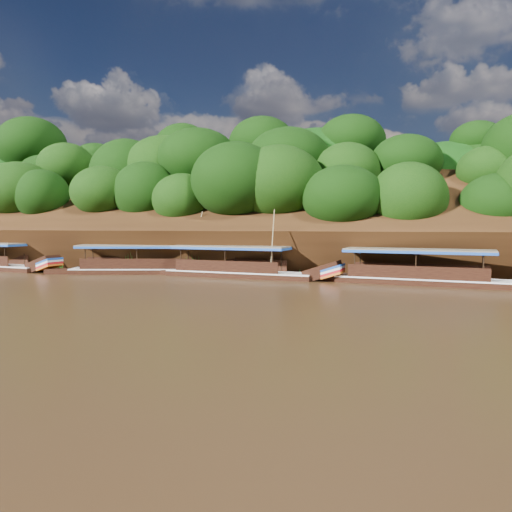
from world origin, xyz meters
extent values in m
plane|color=black|center=(0.00, 0.00, 0.00)|extent=(160.00, 160.00, 0.00)
cube|color=black|center=(0.00, 16.00, 3.50)|extent=(120.00, 16.12, 13.64)
cube|color=black|center=(0.00, 26.00, 0.00)|extent=(120.00, 24.00, 12.00)
ellipsoid|color=#18400A|center=(-30.00, 22.00, 9.00)|extent=(20.00, 10.00, 8.00)
ellipsoid|color=#18400A|center=(-6.00, 15.00, 3.50)|extent=(18.00, 8.00, 6.40)
ellipsoid|color=#18400A|center=(0.00, 23.00, 9.20)|extent=(24.00, 11.00, 8.40)
cube|color=black|center=(11.87, 6.52, 0.00)|extent=(13.35, 4.24, 0.93)
cube|color=silver|center=(11.87, 6.52, 0.44)|extent=(13.36, 4.31, 0.10)
cube|color=brown|center=(11.05, 6.64, 2.48)|extent=(10.58, 4.14, 0.12)
cube|color=#1A49AB|center=(11.05, 6.64, 2.35)|extent=(10.58, 4.14, 0.19)
cube|color=black|center=(-2.65, 8.01, 0.00)|extent=(12.57, 3.90, 0.93)
cube|color=silver|center=(-2.65, 8.01, 0.44)|extent=(12.58, 3.97, 0.10)
cube|color=black|center=(4.25, 7.08, 0.72)|extent=(3.14, 2.08, 1.74)
cube|color=#1A49AB|center=(5.02, 6.98, 1.03)|extent=(1.74, 1.96, 0.64)
cube|color=red|center=(5.02, 6.98, 0.68)|extent=(1.74, 1.96, 0.64)
cube|color=brown|center=(-3.42, 8.11, 2.49)|extent=(9.95, 3.88, 0.12)
cube|color=#1A49AB|center=(-3.42, 8.11, 2.36)|extent=(9.95, 3.88, 0.19)
cylinder|color=tan|center=(0.33, 6.98, 2.96)|extent=(0.53, 0.67, 4.95)
cube|color=black|center=(-11.09, 8.96, 0.00)|extent=(13.54, 5.57, 0.91)
cube|color=silver|center=(-11.09, 8.96, 0.44)|extent=(13.56, 5.63, 0.10)
cube|color=black|center=(-3.80, 10.87, 0.71)|extent=(3.47, 2.42, 1.80)
cube|color=#1A49AB|center=(-2.99, 11.09, 1.02)|extent=(2.03, 2.10, 0.67)
cube|color=red|center=(-2.99, 11.09, 0.67)|extent=(2.03, 2.10, 0.67)
cube|color=brown|center=(-11.90, 8.75, 2.45)|extent=(10.81, 5.15, 0.12)
cube|color=#1A49AB|center=(-11.90, 8.75, 2.33)|extent=(10.81, 5.15, 0.18)
cylinder|color=tan|center=(-7.11, 9.79, 2.98)|extent=(1.08, 1.07, 4.87)
cube|color=black|center=(-20.64, 7.46, 0.73)|extent=(3.12, 2.20, 1.72)
cube|color=#1A49AB|center=(-19.90, 7.33, 1.04)|extent=(1.78, 2.02, 0.62)
cube|color=red|center=(-19.90, 7.33, 0.68)|extent=(1.78, 2.02, 0.62)
cone|color=#23701C|center=(-20.81, 9.48, 0.75)|extent=(1.50, 1.50, 1.50)
cone|color=#23701C|center=(-13.29, 9.18, 0.91)|extent=(1.50, 1.50, 1.82)
cone|color=#23701C|center=(-6.92, 8.98, 0.86)|extent=(1.50, 1.50, 1.72)
cone|color=#23701C|center=(1.57, 9.92, 0.88)|extent=(1.50, 1.50, 1.76)
cone|color=#23701C|center=(5.90, 10.20, 0.87)|extent=(1.50, 1.50, 1.73)
cone|color=#23701C|center=(13.81, 9.26, 0.76)|extent=(1.50, 1.50, 1.52)
camera|label=1|loc=(8.62, -30.70, 4.37)|focal=35.00mm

